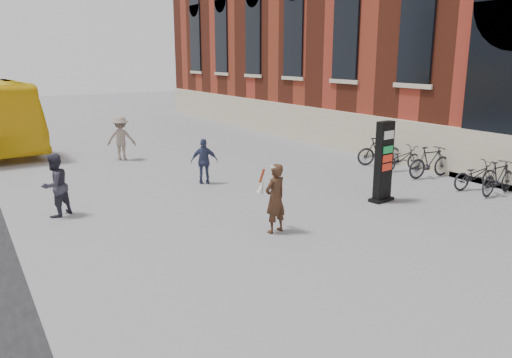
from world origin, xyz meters
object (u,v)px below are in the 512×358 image
info_pylon (384,162)px  bike_4 (476,175)px  woman (275,197)px  pedestrian_c (204,161)px  pedestrian_b (121,138)px  bike_3 (499,178)px  bike_5 (430,162)px  pedestrian_a (55,185)px  bike_7 (379,151)px  bike_6 (402,158)px

info_pylon → bike_4: 3.77m
woman → bike_4: woman is taller
pedestrian_c → pedestrian_b: bearing=-54.0°
woman → bike_4: (7.92, 0.07, -0.42)m
bike_3 → bike_5: size_ratio=0.95×
bike_4 → pedestrian_c: bearing=63.3°
pedestrian_b → bike_3: 14.38m
info_pylon → pedestrian_c: bearing=120.3°
pedestrian_a → woman: bearing=102.1°
woman → bike_4: bearing=167.7°
woman → pedestrian_a: (-4.39, 4.14, -0.03)m
bike_4 → pedestrian_a: bearing=80.8°
woman → bike_7: 9.09m
bike_3 → bike_7: 5.18m
info_pylon → woman: (-4.26, -0.63, -0.32)m
bike_4 → bike_3: bearing=-170.9°
pedestrian_a → bike_6: (12.31, -0.87, -0.39)m
bike_5 → bike_7: (0.00, 2.51, -0.02)m
pedestrian_c → bike_7: bearing=-163.7°
bike_6 → info_pylon: bearing=131.1°
woman → bike_7: woman is taller
pedestrian_b → pedestrian_c: size_ratio=1.18×
info_pylon → bike_7: 5.33m
pedestrian_b → bike_4: size_ratio=1.03×
pedestrian_c → bike_5: bearing=178.3°
bike_3 → bike_6: bike_3 is taller
woman → pedestrian_b: 10.83m
pedestrian_a → bike_3: size_ratio=0.95×
info_pylon → bike_7: size_ratio=1.31×
info_pylon → bike_5: (3.66, 1.31, -0.63)m
pedestrian_a → bike_6: pedestrian_a is taller
info_pylon → bike_3: info_pylon is taller
bike_5 → bike_6: 1.34m
pedestrian_a → bike_5: (12.31, -2.21, -0.29)m
pedestrian_b → bike_4: (8.55, -10.74, -0.45)m
pedestrian_b → pedestrian_c: 5.62m
pedestrian_b → pedestrian_c: pedestrian_b is taller
pedestrian_a → pedestrian_b: size_ratio=0.94×
pedestrian_b → bike_5: 12.33m
info_pylon → pedestrian_b: info_pylon is taller
pedestrian_a → bike_3: pedestrian_a is taller
info_pylon → pedestrian_a: bearing=150.4°
woman → bike_7: bearing=-163.5°
info_pylon → bike_4: bearing=-16.0°
pedestrian_a → bike_6: size_ratio=0.95×
info_pylon → bike_4: info_pylon is taller
info_pylon → pedestrian_c: 5.97m
bike_3 → woman: bearing=79.9°
bike_5 → pedestrian_a: bearing=85.9°
pedestrian_c → pedestrian_a: bearing=36.6°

